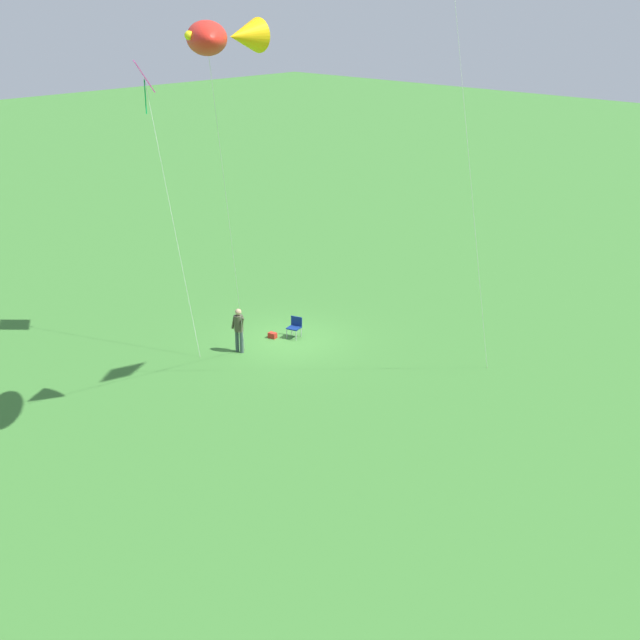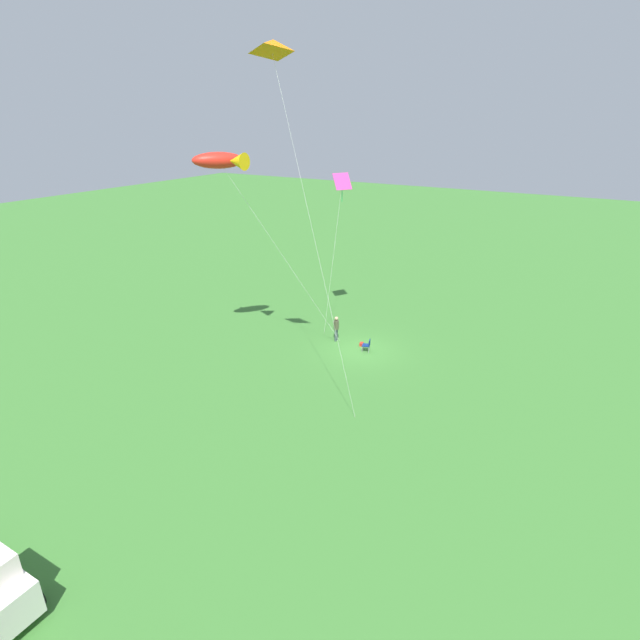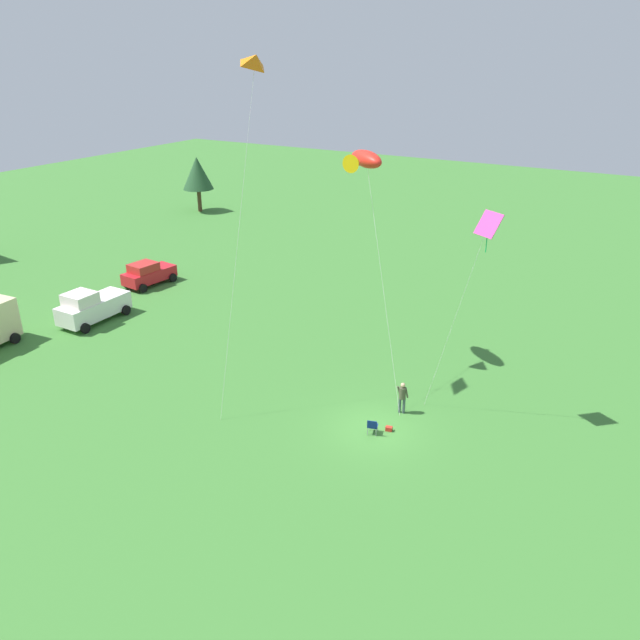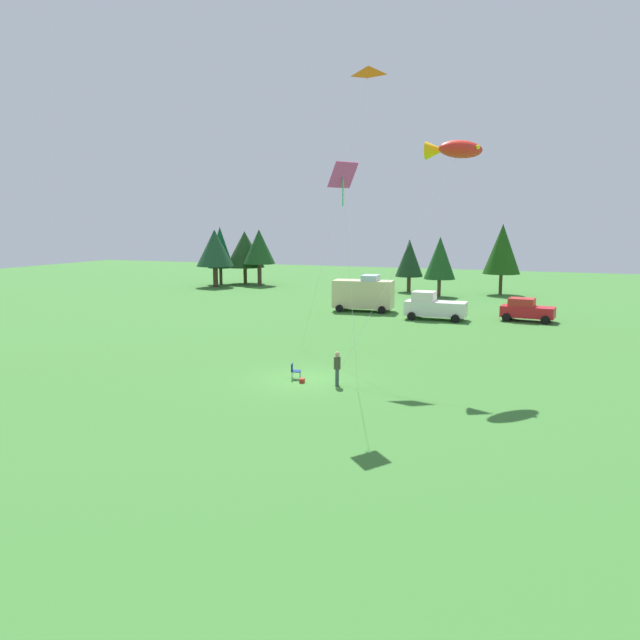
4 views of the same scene
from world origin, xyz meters
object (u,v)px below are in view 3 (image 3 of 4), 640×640
folding_chair (372,426)px  truck_white_pickup (92,306)px  kite_diamond_rainbow (487,228)px  car_red_sedan (148,274)px  person_kite_flyer (402,395)px  kite_delta_orange (256,62)px  kite_large_fish (364,160)px  backpack_on_grass (389,429)px

folding_chair → truck_white_pickup: (2.72, 22.61, 0.61)m
kite_diamond_rainbow → car_red_sedan: bearing=77.7°
person_kite_flyer → kite_delta_orange: bearing=89.4°
kite_diamond_rainbow → truck_white_pickup: bearing=92.5°
kite_diamond_rainbow → kite_delta_orange: bearing=102.1°
kite_large_fish → backpack_on_grass: bearing=-142.4°
backpack_on_grass → truck_white_pickup: truck_white_pickup is taller
truck_white_pickup → car_red_sedan: truck_white_pickup is taller
kite_delta_orange → backpack_on_grass: bearing=-96.5°
backpack_on_grass → kite_diamond_rainbow: size_ratio=0.03×
backpack_on_grass → kite_large_fish: (6.47, 4.99, 11.67)m
backpack_on_grass → kite_diamond_rainbow: bearing=-42.3°
backpack_on_grass → kite_large_fish: kite_large_fish is taller
truck_white_pickup → kite_diamond_rainbow: size_ratio=0.47×
backpack_on_grass → truck_white_pickup: 23.30m
backpack_on_grass → kite_delta_orange: bearing=83.5°
person_kite_flyer → truck_white_pickup: size_ratio=0.35×
folding_chair → kite_diamond_rainbow: bearing=-58.3°
folding_chair → backpack_on_grass: folding_chair is taller
folding_chair → kite_delta_orange: bearing=61.4°
backpack_on_grass → kite_large_fish: size_ratio=0.03×
kite_diamond_rainbow → kite_delta_orange: kite_delta_orange is taller
backpack_on_grass → kite_diamond_rainbow: (3.19, -2.90, 9.75)m
backpack_on_grass → car_red_sedan: size_ratio=0.07×
truck_white_pickup → folding_chair: bearing=82.9°
truck_white_pickup → kite_diamond_rainbow: 27.54m
folding_chair → car_red_sedan: size_ratio=0.19×
folding_chair → kite_delta_orange: kite_delta_orange is taller
truck_white_pickup → kite_diamond_rainbow: kite_diamond_rainbow is taller
person_kite_flyer → folding_chair: size_ratio=2.12×
truck_white_pickup → kite_large_fish: (4.43, -18.19, 10.68)m
car_red_sedan → kite_delta_orange: kite_delta_orange is taller
truck_white_pickup → kite_delta_orange: kite_delta_orange is taller
folding_chair → car_red_sedan: bearing=51.5°
backpack_on_grass → truck_white_pickup: size_ratio=0.06×
backpack_on_grass → truck_white_pickup: (2.04, 23.19, 0.99)m
car_red_sedan → kite_delta_orange: 24.90m
person_kite_flyer → kite_delta_orange: size_ratio=0.10×
folding_chair → truck_white_pickup: 22.78m
truck_white_pickup → kite_diamond_rainbow: (1.15, -26.09, 8.76)m
car_red_sedan → kite_large_fish: 23.04m
backpack_on_grass → kite_delta_orange: (0.89, 7.78, 16.59)m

